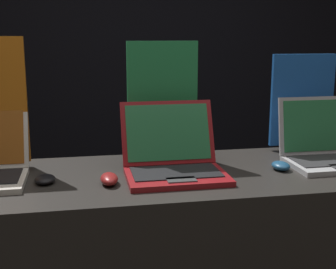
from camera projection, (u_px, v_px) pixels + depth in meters
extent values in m
cube|color=black|center=(122.00, 43.00, 3.41)|extent=(8.00, 0.05, 2.80)
ellipsoid|color=black|center=(45.00, 179.00, 1.64)|extent=(0.07, 0.09, 0.03)
cube|color=maroon|center=(177.00, 177.00, 1.68)|extent=(0.36, 0.25, 0.02)
cube|color=black|center=(176.00, 172.00, 1.70)|extent=(0.32, 0.18, 0.00)
cube|color=#3F3F42|center=(181.00, 180.00, 1.61)|extent=(0.10, 0.06, 0.00)
cube|color=maroon|center=(168.00, 133.00, 1.82)|extent=(0.36, 0.11, 0.24)
cube|color=#2D7F4C|center=(168.00, 132.00, 1.82)|extent=(0.33, 0.09, 0.21)
ellipsoid|color=maroon|center=(109.00, 179.00, 1.63)|extent=(0.06, 0.11, 0.04)
cube|color=black|center=(163.00, 156.00, 1.96)|extent=(0.16, 0.07, 0.02)
cube|color=#268C4C|center=(163.00, 98.00, 1.91)|extent=(0.29, 0.02, 0.46)
cube|color=#B7B7BC|center=(333.00, 164.00, 1.84)|extent=(0.34, 0.24, 0.02)
cube|color=#2D2D30|center=(331.00, 160.00, 1.86)|extent=(0.30, 0.17, 0.00)
cube|color=#B7B7BC|center=(317.00, 125.00, 1.95)|extent=(0.34, 0.05, 0.24)
cube|color=#2D7F4C|center=(318.00, 125.00, 1.95)|extent=(0.31, 0.04, 0.21)
ellipsoid|color=navy|center=(281.00, 166.00, 1.80)|extent=(0.07, 0.09, 0.03)
cube|color=black|center=(299.00, 147.00, 2.12)|extent=(0.16, 0.07, 0.02)
cube|color=#1E59B2|center=(302.00, 100.00, 2.08)|extent=(0.29, 0.02, 0.40)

